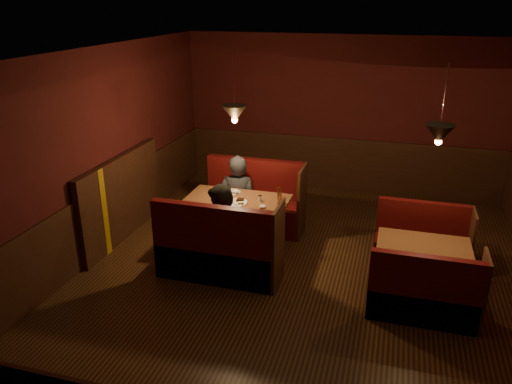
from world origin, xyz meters
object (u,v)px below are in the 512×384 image
(main_table, at_px, (237,212))
(diner_a, at_px, (238,184))
(second_bench_near, at_px, (424,299))
(diner_b, at_px, (223,217))
(main_bench_near, at_px, (219,255))
(second_bench_far, at_px, (422,246))
(second_table, at_px, (422,256))
(main_bench_far, at_px, (254,207))

(main_table, distance_m, diner_a, 0.62)
(second_bench_near, relative_size, diner_b, 0.80)
(diner_b, bearing_deg, main_bench_near, -73.25)
(second_bench_far, height_order, second_bench_near, same)
(second_bench_far, bearing_deg, diner_a, 174.69)
(diner_a, bearing_deg, second_table, 153.07)
(second_table, xyz_separation_m, second_bench_near, (0.03, -0.68, -0.19))
(second_bench_near, height_order, diner_b, diner_b)
(second_bench_far, bearing_deg, main_table, -173.45)
(second_bench_far, bearing_deg, main_bench_near, -156.17)
(main_bench_far, bearing_deg, main_table, -91.13)
(second_bench_near, xyz_separation_m, diner_b, (-2.60, 0.47, 0.50))
(second_table, xyz_separation_m, diner_a, (-2.74, 0.93, 0.34))
(second_bench_far, distance_m, diner_b, 2.79)
(second_bench_near, bearing_deg, diner_b, 169.75)
(second_bench_near, xyz_separation_m, diner_a, (-2.77, 1.61, 0.53))
(second_bench_far, bearing_deg, main_bench_far, 168.18)
(diner_a, bearing_deg, second_bench_near, 141.68)
(main_bench_near, xyz_separation_m, second_bench_far, (2.58, 1.14, -0.07))
(main_bench_far, xyz_separation_m, second_bench_near, (2.58, -1.89, -0.07))
(main_table, relative_size, main_bench_near, 0.91)
(main_bench_far, distance_m, second_bench_far, 2.64)
(main_table, distance_m, second_bench_near, 2.82)
(main_table, bearing_deg, main_bench_near, -88.87)
(main_table, height_order, main_bench_near, main_bench_near)
(diner_a, xyz_separation_m, diner_b, (0.17, -1.14, -0.03))
(main_bench_near, relative_size, diner_b, 1.04)
(main_bench_near, bearing_deg, main_table, 91.13)
(main_bench_near, distance_m, diner_a, 1.48)
(main_bench_far, distance_m, diner_a, 0.57)
(main_bench_far, relative_size, second_bench_far, 1.30)
(second_bench_far, height_order, diner_a, diner_a)
(main_bench_far, bearing_deg, diner_a, -123.79)
(main_bench_near, height_order, second_bench_far, main_bench_near)
(main_bench_far, distance_m, diner_b, 1.49)
(main_bench_near, distance_m, diner_b, 0.50)
(main_table, height_order, diner_a, diner_a)
(main_bench_far, height_order, second_table, main_bench_far)
(second_bench_near, bearing_deg, second_bench_far, 90.00)
(main_bench_near, xyz_separation_m, diner_b, (-0.02, 0.25, 0.43))
(second_table, height_order, second_bench_near, second_bench_near)
(second_table, bearing_deg, diner_a, 161.19)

